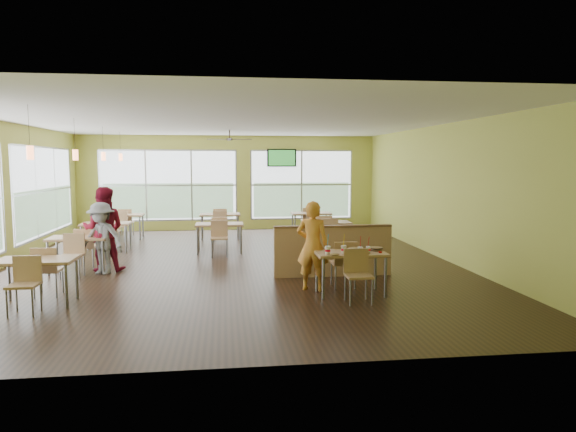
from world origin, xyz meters
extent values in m
plane|color=black|center=(0.00, 0.00, 0.00)|extent=(12.00, 12.00, 0.00)
plane|color=white|center=(0.00, 0.00, 3.20)|extent=(12.00, 12.00, 0.00)
cube|color=#BBBF4D|center=(0.00, 6.00, 1.60)|extent=(10.00, 0.04, 3.20)
cube|color=#BBBF4D|center=(0.00, -6.00, 1.60)|extent=(10.00, 0.04, 3.20)
cube|color=#BBBF4D|center=(5.00, 0.00, 1.60)|extent=(0.04, 12.00, 3.20)
cube|color=white|center=(-4.98, 3.00, 1.53)|extent=(0.02, 4.50, 2.35)
cube|color=white|center=(-2.00, 5.98, 1.53)|extent=(4.50, 0.02, 2.35)
cube|color=white|center=(2.50, 5.98, 1.53)|extent=(3.50, 0.02, 2.35)
cube|color=#B7BABC|center=(-4.97, 0.50, 0.35)|extent=(0.04, 9.40, 0.05)
cube|color=#B7BABC|center=(0.25, 5.97, 0.35)|extent=(8.00, 0.04, 0.05)
cube|color=tan|center=(2.00, -3.00, 0.73)|extent=(1.20, 0.70, 0.04)
cube|color=brown|center=(2.00, -3.00, 0.70)|extent=(1.22, 0.71, 0.01)
cylinder|color=slate|center=(1.46, -3.29, 0.35)|extent=(0.05, 0.05, 0.71)
cylinder|color=slate|center=(2.54, -3.29, 0.35)|extent=(0.05, 0.05, 0.71)
cylinder|color=slate|center=(1.46, -2.71, 0.35)|extent=(0.05, 0.05, 0.71)
cylinder|color=slate|center=(2.54, -2.71, 0.35)|extent=(0.05, 0.05, 0.71)
cube|color=tan|center=(2.00, -2.45, 0.45)|extent=(0.42, 0.42, 0.04)
cube|color=tan|center=(2.00, -2.26, 0.67)|extent=(0.42, 0.04, 0.40)
cube|color=tan|center=(2.00, -3.55, 0.45)|extent=(0.42, 0.42, 0.04)
cube|color=tan|center=(2.00, -3.74, 0.67)|extent=(0.42, 0.04, 0.40)
cube|color=tan|center=(2.00, -1.55, 0.50)|extent=(2.40, 0.12, 1.00)
cube|color=brown|center=(2.00, -1.55, 1.02)|extent=(2.40, 0.14, 0.04)
cube|color=tan|center=(-3.20, -3.00, 0.73)|extent=(1.20, 0.70, 0.04)
cube|color=brown|center=(-3.20, -3.00, 0.70)|extent=(1.22, 0.71, 0.01)
cylinder|color=slate|center=(-2.66, -3.29, 0.35)|extent=(0.05, 0.05, 0.71)
cylinder|color=slate|center=(-3.74, -2.71, 0.35)|extent=(0.05, 0.05, 0.71)
cylinder|color=slate|center=(-2.66, -2.71, 0.35)|extent=(0.05, 0.05, 0.71)
cube|color=tan|center=(-3.20, -2.45, 0.45)|extent=(0.42, 0.42, 0.04)
cube|color=tan|center=(-3.20, -2.26, 0.67)|extent=(0.42, 0.04, 0.40)
cube|color=tan|center=(-3.20, -3.55, 0.45)|extent=(0.42, 0.42, 0.04)
cube|color=tan|center=(-3.20, -3.74, 0.67)|extent=(0.42, 0.04, 0.40)
cube|color=tan|center=(-3.20, -0.50, 0.73)|extent=(1.20, 0.70, 0.04)
cube|color=brown|center=(-3.20, -0.50, 0.70)|extent=(1.22, 0.71, 0.01)
cylinder|color=slate|center=(-3.74, -0.79, 0.35)|extent=(0.05, 0.05, 0.71)
cylinder|color=slate|center=(-2.66, -0.79, 0.35)|extent=(0.05, 0.05, 0.71)
cylinder|color=slate|center=(-3.74, -0.21, 0.35)|extent=(0.05, 0.05, 0.71)
cylinder|color=slate|center=(-2.66, -0.21, 0.35)|extent=(0.05, 0.05, 0.71)
cube|color=tan|center=(-3.20, 0.05, 0.45)|extent=(0.42, 0.42, 0.04)
cube|color=tan|center=(-3.20, 0.24, 0.67)|extent=(0.42, 0.04, 0.40)
cube|color=tan|center=(-3.20, -1.05, 0.45)|extent=(0.42, 0.42, 0.04)
cube|color=tan|center=(-3.20, -1.24, 0.67)|extent=(0.42, 0.04, 0.40)
cube|color=tan|center=(-3.20, 2.00, 0.73)|extent=(1.20, 0.70, 0.04)
cube|color=brown|center=(-3.20, 2.00, 0.70)|extent=(1.22, 0.71, 0.01)
cylinder|color=slate|center=(-3.74, 1.71, 0.35)|extent=(0.05, 0.05, 0.71)
cylinder|color=slate|center=(-2.66, 1.71, 0.35)|extent=(0.05, 0.05, 0.71)
cylinder|color=slate|center=(-3.74, 2.29, 0.35)|extent=(0.05, 0.05, 0.71)
cylinder|color=slate|center=(-2.66, 2.29, 0.35)|extent=(0.05, 0.05, 0.71)
cube|color=tan|center=(-3.20, 2.55, 0.45)|extent=(0.42, 0.42, 0.04)
cube|color=tan|center=(-3.20, 2.74, 0.67)|extent=(0.42, 0.04, 0.40)
cube|color=tan|center=(-3.20, 1.45, 0.45)|extent=(0.42, 0.42, 0.04)
cube|color=tan|center=(-3.20, 1.26, 0.67)|extent=(0.42, 0.04, 0.40)
cube|color=tan|center=(-3.20, 4.20, 0.73)|extent=(1.20, 0.70, 0.04)
cube|color=brown|center=(-3.20, 4.20, 0.70)|extent=(1.22, 0.71, 0.01)
cylinder|color=slate|center=(-3.74, 3.91, 0.35)|extent=(0.05, 0.05, 0.71)
cylinder|color=slate|center=(-2.66, 3.91, 0.35)|extent=(0.05, 0.05, 0.71)
cylinder|color=slate|center=(-3.74, 4.49, 0.35)|extent=(0.05, 0.05, 0.71)
cylinder|color=slate|center=(-2.66, 4.49, 0.35)|extent=(0.05, 0.05, 0.71)
cube|color=tan|center=(-3.20, 4.75, 0.45)|extent=(0.42, 0.42, 0.04)
cube|color=tan|center=(-3.20, 4.94, 0.67)|extent=(0.42, 0.04, 0.40)
cube|color=tan|center=(-3.20, 3.65, 0.45)|extent=(0.42, 0.42, 0.04)
cube|color=tan|center=(-3.20, 3.46, 0.67)|extent=(0.42, 0.04, 0.40)
cube|color=tan|center=(-0.30, 1.50, 0.73)|extent=(1.20, 0.70, 0.04)
cube|color=brown|center=(-0.30, 1.50, 0.70)|extent=(1.22, 0.71, 0.01)
cylinder|color=slate|center=(-0.84, 1.21, 0.35)|extent=(0.05, 0.05, 0.71)
cylinder|color=slate|center=(0.24, 1.21, 0.35)|extent=(0.05, 0.05, 0.71)
cylinder|color=slate|center=(-0.84, 1.79, 0.35)|extent=(0.05, 0.05, 0.71)
cylinder|color=slate|center=(0.24, 1.79, 0.35)|extent=(0.05, 0.05, 0.71)
cube|color=tan|center=(-0.30, 2.05, 0.45)|extent=(0.42, 0.42, 0.04)
cube|color=tan|center=(-0.30, 2.24, 0.67)|extent=(0.42, 0.04, 0.40)
cube|color=tan|center=(-0.30, 0.95, 0.45)|extent=(0.42, 0.42, 0.04)
cube|color=tan|center=(-0.30, 0.76, 0.67)|extent=(0.42, 0.04, 0.40)
cube|color=tan|center=(-0.30, 4.00, 0.73)|extent=(1.20, 0.70, 0.04)
cube|color=brown|center=(-0.30, 4.00, 0.70)|extent=(1.22, 0.71, 0.01)
cylinder|color=slate|center=(-0.84, 3.71, 0.35)|extent=(0.05, 0.05, 0.71)
cylinder|color=slate|center=(0.24, 3.71, 0.35)|extent=(0.05, 0.05, 0.71)
cylinder|color=slate|center=(-0.84, 4.29, 0.35)|extent=(0.05, 0.05, 0.71)
cylinder|color=slate|center=(0.24, 4.29, 0.35)|extent=(0.05, 0.05, 0.71)
cube|color=tan|center=(-0.30, 4.55, 0.45)|extent=(0.42, 0.42, 0.04)
cube|color=tan|center=(-0.30, 4.74, 0.67)|extent=(0.42, 0.04, 0.40)
cube|color=tan|center=(-0.30, 3.45, 0.45)|extent=(0.42, 0.42, 0.04)
cube|color=tan|center=(-0.30, 3.26, 0.67)|extent=(0.42, 0.04, 0.40)
cube|color=tan|center=(2.50, 1.50, 0.73)|extent=(1.20, 0.70, 0.04)
cube|color=brown|center=(2.50, 1.50, 0.70)|extent=(1.22, 0.71, 0.01)
cylinder|color=slate|center=(1.96, 1.21, 0.35)|extent=(0.05, 0.05, 0.71)
cylinder|color=slate|center=(3.04, 1.21, 0.35)|extent=(0.05, 0.05, 0.71)
cylinder|color=slate|center=(1.96, 1.79, 0.35)|extent=(0.05, 0.05, 0.71)
cylinder|color=slate|center=(3.04, 1.79, 0.35)|extent=(0.05, 0.05, 0.71)
cube|color=tan|center=(2.50, 2.05, 0.45)|extent=(0.42, 0.42, 0.04)
cube|color=tan|center=(2.50, 2.24, 0.67)|extent=(0.42, 0.04, 0.40)
cube|color=tan|center=(2.50, 0.95, 0.45)|extent=(0.42, 0.42, 0.04)
cube|color=tan|center=(2.50, 0.76, 0.67)|extent=(0.42, 0.04, 0.40)
cube|color=tan|center=(2.50, 4.00, 0.73)|extent=(1.20, 0.70, 0.04)
cube|color=brown|center=(2.50, 4.00, 0.70)|extent=(1.22, 0.71, 0.01)
cylinder|color=slate|center=(1.96, 3.71, 0.35)|extent=(0.05, 0.05, 0.71)
cylinder|color=slate|center=(3.04, 3.71, 0.35)|extent=(0.05, 0.05, 0.71)
cylinder|color=slate|center=(1.96, 4.29, 0.35)|extent=(0.05, 0.05, 0.71)
cylinder|color=slate|center=(3.04, 4.29, 0.35)|extent=(0.05, 0.05, 0.71)
cube|color=tan|center=(2.50, 4.55, 0.45)|extent=(0.42, 0.42, 0.04)
cube|color=tan|center=(2.50, 4.74, 0.67)|extent=(0.42, 0.04, 0.40)
cube|color=tan|center=(2.50, 3.45, 0.45)|extent=(0.42, 0.42, 0.04)
cube|color=tan|center=(2.50, 3.26, 0.67)|extent=(0.42, 0.04, 0.40)
cylinder|color=#2D2119|center=(-3.20, -3.00, 2.85)|extent=(0.01, 0.01, 0.70)
cylinder|color=#FF8850|center=(-3.20, -3.00, 2.45)|extent=(0.11, 0.11, 0.22)
cylinder|color=#2D2119|center=(-3.20, -0.50, 2.85)|extent=(0.01, 0.01, 0.70)
cylinder|color=#FF8850|center=(-3.20, -0.50, 2.45)|extent=(0.11, 0.11, 0.22)
cylinder|color=#2D2119|center=(-3.20, 2.00, 2.85)|extent=(0.01, 0.01, 0.70)
cylinder|color=#FF8850|center=(-3.20, 2.00, 2.45)|extent=(0.11, 0.11, 0.22)
cylinder|color=#2D2119|center=(-3.20, 4.20, 2.85)|extent=(0.01, 0.01, 0.70)
cylinder|color=#FF8850|center=(-3.20, 4.20, 2.45)|extent=(0.11, 0.11, 0.22)
cylinder|color=#2D2119|center=(0.00, 3.00, 3.08)|extent=(0.03, 0.03, 0.24)
cylinder|color=#2D2119|center=(0.00, 3.00, 2.94)|extent=(0.16, 0.16, 0.06)
cube|color=#2D2119|center=(0.35, 3.00, 2.94)|extent=(0.55, 0.10, 0.01)
cube|color=#2D2119|center=(0.00, 3.35, 2.94)|extent=(0.10, 0.55, 0.01)
cube|color=#2D2119|center=(-0.35, 3.00, 2.94)|extent=(0.55, 0.10, 0.01)
cube|color=#2D2119|center=(0.00, 2.65, 2.94)|extent=(0.10, 0.55, 0.01)
cube|color=black|center=(1.80, 5.90, 2.45)|extent=(1.00, 0.06, 0.60)
cube|color=#2B8331|center=(1.80, 5.87, 2.45)|extent=(0.90, 0.01, 0.52)
imported|color=orange|center=(1.39, -2.63, 0.81)|extent=(0.70, 0.60, 1.62)
imported|color=maroon|center=(-2.71, -0.45, 0.89)|extent=(0.88, 0.69, 1.79)
imported|color=slate|center=(-2.69, -0.74, 0.74)|extent=(1.10, 0.87, 1.49)
cone|color=white|center=(1.55, -3.19, 0.82)|extent=(0.10, 0.10, 0.13)
cylinder|color=red|center=(1.55, -3.19, 0.82)|extent=(0.09, 0.09, 0.04)
cylinder|color=white|center=(1.55, -3.19, 0.89)|extent=(0.11, 0.11, 0.01)
cylinder|color=#219BDE|center=(1.55, -3.19, 1.01)|extent=(0.03, 0.06, 0.24)
cone|color=white|center=(1.85, -3.12, 0.81)|extent=(0.09, 0.09, 0.13)
cylinder|color=red|center=(1.85, -3.12, 0.82)|extent=(0.09, 0.09, 0.04)
cylinder|color=white|center=(1.85, -3.12, 0.88)|extent=(0.10, 0.10, 0.01)
cylinder|color=yellow|center=(1.85, -3.12, 0.99)|extent=(0.01, 0.06, 0.23)
cone|color=white|center=(2.11, -3.24, 0.81)|extent=(0.09, 0.09, 0.12)
cylinder|color=red|center=(2.11, -3.24, 0.81)|extent=(0.08, 0.08, 0.03)
cylinder|color=white|center=(2.11, -3.24, 0.87)|extent=(0.09, 0.09, 0.01)
cylinder|color=red|center=(2.11, -3.24, 0.98)|extent=(0.01, 0.06, 0.22)
cone|color=white|center=(2.28, -3.13, 0.80)|extent=(0.08, 0.08, 0.11)
cylinder|color=red|center=(2.28, -3.13, 0.81)|extent=(0.08, 0.08, 0.03)
cylinder|color=white|center=(2.28, -3.13, 0.86)|extent=(0.08, 0.08, 0.01)
cylinder|color=red|center=(2.28, -3.13, 0.96)|extent=(0.03, 0.05, 0.19)
cylinder|color=black|center=(2.48, -2.91, 0.76)|extent=(0.21, 0.21, 0.01)
torus|color=black|center=(2.48, -2.91, 0.79)|extent=(0.25, 0.25, 0.02)
cone|color=olive|center=(2.48, -2.91, 0.78)|extent=(0.25, 0.25, 0.05)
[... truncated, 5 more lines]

